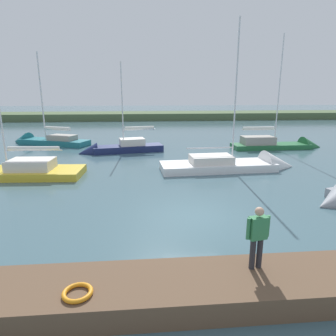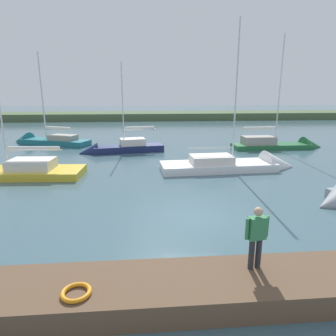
{
  "view_description": "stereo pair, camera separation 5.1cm",
  "coord_description": "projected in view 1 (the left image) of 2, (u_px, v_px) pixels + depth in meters",
  "views": [
    {
      "loc": [
        2.07,
        10.81,
        4.82
      ],
      "look_at": [
        0.84,
        -3.38,
        1.13
      ],
      "focal_mm": 31.41,
      "sensor_mm": 36.0,
      "label": 1
    },
    {
      "loc": [
        2.02,
        10.81,
        4.82
      ],
      "look_at": [
        0.84,
        -3.38,
        1.13
      ],
      "focal_mm": 31.41,
      "sensor_mm": 36.0,
      "label": 2
    }
  ],
  "objects": [
    {
      "name": "far_shoreline",
      "position": [
        154.0,
        119.0,
        54.15
      ],
      "size": [
        180.0,
        8.0,
        2.4
      ],
      "primitive_type": "cube",
      "color": "#4C603D",
      "rests_on": "ground_plane"
    },
    {
      "name": "sailboat_behind_pier",
      "position": [
        118.0,
        150.0,
        24.2
      ],
      "size": [
        7.03,
        2.93,
        7.89
      ],
      "rotation": [
        0.0,
        0.0,
        0.19
      ],
      "color": "navy",
      "rests_on": "ground_plane"
    },
    {
      "name": "life_ring_buoy",
      "position": [
        78.0,
        293.0,
        6.29
      ],
      "size": [
        0.66,
        0.66,
        0.1
      ],
      "primitive_type": "torus",
      "color": "orange",
      "rests_on": "dock_pier"
    },
    {
      "name": "sailboat_far_left",
      "position": [
        241.0,
        167.0,
        18.92
      ],
      "size": [
        8.88,
        2.75,
        10.05
      ],
      "rotation": [
        0.0,
        0.0,
        3.2
      ],
      "color": "white",
      "rests_on": "ground_plane"
    },
    {
      "name": "sailboat_near_dock",
      "position": [
        44.0,
        142.0,
        27.92
      ],
      "size": [
        8.14,
        4.78,
        9.1
      ],
      "rotation": [
        0.0,
        0.0,
        -0.39
      ],
      "color": "#1E6B75",
      "rests_on": "ground_plane"
    },
    {
      "name": "dock_pier",
      "position": [
        233.0,
        287.0,
        7.02
      ],
      "size": [
        23.98,
        1.81,
        0.61
      ],
      "primitive_type": "cube",
      "color": "brown",
      "rests_on": "ground_plane"
    },
    {
      "name": "ground_plane",
      "position": [
        196.0,
        216.0,
        11.81
      ],
      "size": [
        200.0,
        200.0,
        0.0
      ],
      "primitive_type": "plane",
      "color": "#42606B"
    },
    {
      "name": "sailboat_mid_channel",
      "position": [
        282.0,
        146.0,
        25.97
      ],
      "size": [
        8.13,
        2.11,
        10.35
      ],
      "rotation": [
        0.0,
        0.0,
        3.17
      ],
      "color": "#236638",
      "rests_on": "ground_plane"
    },
    {
      "name": "person_on_dock",
      "position": [
        258.0,
        234.0,
        7.05
      ],
      "size": [
        0.61,
        0.3,
        1.6
      ],
      "rotation": [
        0.0,
        0.0,
        1.77
      ],
      "color": "#28282D",
      "rests_on": "dock_pier"
    }
  ]
}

